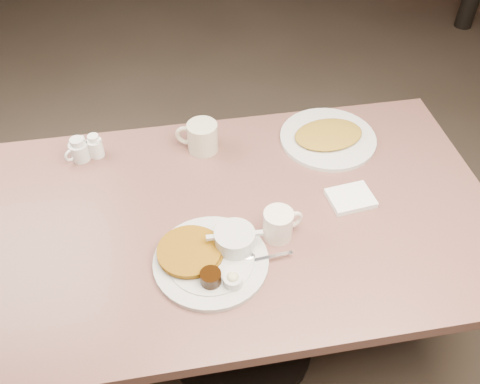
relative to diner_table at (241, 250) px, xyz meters
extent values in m
cube|color=#4C3F33|center=(0.00, 0.00, -0.59)|extent=(7.00, 8.00, 0.02)
cube|color=#84564C|center=(0.00, 0.00, 0.15)|extent=(1.50, 0.90, 0.04)
cylinder|color=black|center=(0.00, 0.00, -0.21)|extent=(0.14, 0.14, 0.69)
cylinder|color=black|center=(0.00, 0.00, -0.57)|extent=(0.56, 0.56, 0.03)
cylinder|color=beige|center=(-0.11, -0.16, 0.18)|extent=(0.32, 0.32, 0.01)
cylinder|color=beige|center=(-0.11, -0.16, 0.19)|extent=(0.24, 0.24, 0.00)
cylinder|color=#85570B|center=(-0.16, -0.13, 0.19)|extent=(0.19, 0.19, 0.01)
cylinder|color=#85570B|center=(-0.16, -0.14, 0.20)|extent=(0.18, 0.18, 0.01)
cylinder|color=beige|center=(-0.04, -0.13, 0.21)|extent=(0.12, 0.12, 0.05)
cube|color=beige|center=(-0.10, -0.12, 0.23)|extent=(0.02, 0.01, 0.01)
cube|color=beige|center=(0.02, -0.13, 0.23)|extent=(0.02, 0.01, 0.01)
ellipsoid|color=silver|center=(-0.05, -0.12, 0.22)|extent=(0.05, 0.05, 0.03)
ellipsoid|color=silver|center=(-0.03, -0.13, 0.22)|extent=(0.05, 0.05, 0.02)
cylinder|color=black|center=(-0.12, -0.23, 0.20)|extent=(0.06, 0.06, 0.04)
cylinder|color=beige|center=(-0.07, -0.25, 0.20)|extent=(0.05, 0.05, 0.03)
ellipsoid|color=beige|center=(-0.07, -0.25, 0.21)|extent=(0.03, 0.03, 0.02)
cube|color=#B6B5BA|center=(0.05, -0.18, 0.19)|extent=(0.12, 0.02, 0.00)
ellipsoid|color=#B6B5BA|center=(-0.01, -0.17, 0.19)|extent=(0.04, 0.03, 0.01)
cylinder|color=white|center=(0.09, -0.10, 0.21)|extent=(0.10, 0.10, 0.09)
cylinder|color=#2B2420|center=(0.09, -0.10, 0.25)|extent=(0.08, 0.08, 0.01)
torus|color=white|center=(0.13, -0.09, 0.21)|extent=(0.06, 0.03, 0.06)
cube|color=white|center=(0.33, 0.00, 0.18)|extent=(0.14, 0.12, 0.02)
cylinder|color=beige|center=(-0.07, 0.31, 0.22)|extent=(0.12, 0.12, 0.10)
torus|color=beige|center=(-0.13, 0.32, 0.22)|extent=(0.07, 0.04, 0.07)
cylinder|color=silver|center=(-0.47, 0.33, 0.20)|extent=(0.08, 0.08, 0.06)
cylinder|color=silver|center=(-0.47, 0.33, 0.24)|extent=(0.05, 0.05, 0.02)
cone|color=silver|center=(-0.45, 0.34, 0.24)|extent=(0.03, 0.03, 0.02)
torus|color=silver|center=(-0.49, 0.31, 0.20)|extent=(0.04, 0.03, 0.04)
cylinder|color=white|center=(-0.42, 0.34, 0.20)|extent=(0.06, 0.06, 0.06)
cylinder|color=white|center=(-0.42, 0.34, 0.24)|extent=(0.04, 0.04, 0.02)
cone|color=white|center=(-0.40, 0.32, 0.24)|extent=(0.02, 0.02, 0.02)
torus|color=white|center=(-0.44, 0.35, 0.20)|extent=(0.03, 0.03, 0.03)
cylinder|color=silver|center=(0.34, 0.28, 0.18)|extent=(0.36, 0.36, 0.01)
ellipsoid|color=#A68226|center=(0.34, 0.28, 0.19)|extent=(0.26, 0.20, 0.02)
camera|label=1|loc=(-0.18, -1.01, 1.30)|focal=39.08mm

